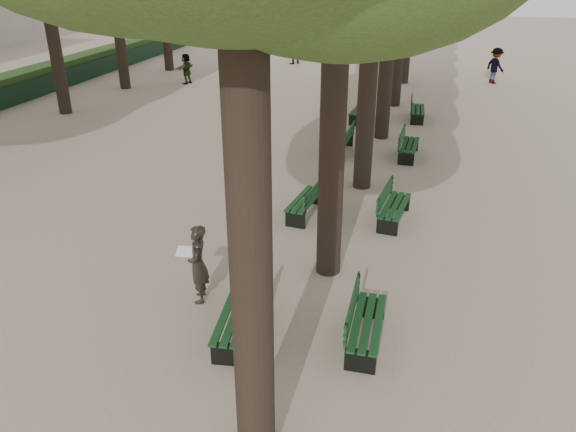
# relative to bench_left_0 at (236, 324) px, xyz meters

# --- Properties ---
(ground) EXTENTS (120.00, 120.00, 0.00)m
(ground) POSITION_rel_bench_left_0_xyz_m (-0.37, -0.31, -0.27)
(ground) COLOR tan
(ground) RESTS_ON ground
(bench_left_0) EXTENTS (0.80, 1.86, 0.92)m
(bench_left_0) POSITION_rel_bench_left_0_xyz_m (0.00, 0.00, 0.00)
(bench_left_0) COLOR black
(bench_left_0) RESTS_ON ground
(bench_left_1) EXTENTS (0.76, 1.85, 0.92)m
(bench_left_1) POSITION_rel_bench_left_0_xyz_m (0.00, 5.32, 0.00)
(bench_left_1) COLOR black
(bench_left_1) RESTS_ON ground
(bench_left_2) EXTENTS (0.59, 1.81, 0.92)m
(bench_left_2) POSITION_rel_bench_left_0_xyz_m (0.00, 10.60, 0.00)
(bench_left_2) COLOR black
(bench_left_2) RESTS_ON ground
(bench_left_3) EXTENTS (0.70, 1.84, 0.92)m
(bench_left_3) POSITION_rel_bench_left_0_xyz_m (0.00, 14.76, 0.00)
(bench_left_3) COLOR black
(bench_left_3) RESTS_ON ground
(bench_right_0) EXTENTS (0.61, 1.81, 0.92)m
(bench_right_0) POSITION_rel_bench_left_0_xyz_m (2.27, 0.41, 0.00)
(bench_right_0) COLOR black
(bench_right_0) RESTS_ON ground
(bench_right_1) EXTENTS (0.76, 1.85, 0.92)m
(bench_right_1) POSITION_rel_bench_left_0_xyz_m (2.27, 5.53, 0.00)
(bench_right_1) COLOR black
(bench_right_1) RESTS_ON ground
(bench_right_2) EXTENTS (0.62, 1.82, 0.92)m
(bench_right_2) POSITION_rel_bench_left_0_xyz_m (2.27, 10.66, 0.00)
(bench_right_2) COLOR black
(bench_right_2) RESTS_ON ground
(bench_right_3) EXTENTS (0.68, 1.83, 0.92)m
(bench_right_3) POSITION_rel_bench_left_0_xyz_m (2.27, 15.49, 0.00)
(bench_right_3) COLOR black
(bench_right_3) RESTS_ON ground
(man_with_map) EXTENTS (0.70, 0.72, 1.62)m
(man_with_map) POSITION_rel_bench_left_0_xyz_m (-1.09, 0.93, 0.54)
(man_with_map) COLOR black
(man_with_map) RESTS_ON ground
(pedestrian_b) EXTENTS (1.02, 1.14, 1.81)m
(pedestrian_b) POSITION_rel_bench_left_0_xyz_m (5.72, 23.80, 0.63)
(pedestrian_b) COLOR #262628
(pedestrian_b) RESTS_ON ground
(pedestrian_a) EXTENTS (0.83, 0.86, 1.74)m
(pedestrian_a) POSITION_rel_bench_left_0_xyz_m (-5.90, 26.49, 0.60)
(pedestrian_a) COLOR #262628
(pedestrian_a) RESTS_ON ground
(pedestrian_d) EXTENTS (0.79, 0.88, 1.73)m
(pedestrian_d) POSITION_rel_bench_left_0_xyz_m (-2.28, 29.12, 0.59)
(pedestrian_d) COLOR #262628
(pedestrian_d) RESTS_ON ground
(pedestrian_e) EXTENTS (0.59, 1.46, 1.54)m
(pedestrian_e) POSITION_rel_bench_left_0_xyz_m (-9.80, 19.52, 0.50)
(pedestrian_e) COLOR #262628
(pedestrian_e) RESTS_ON ground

